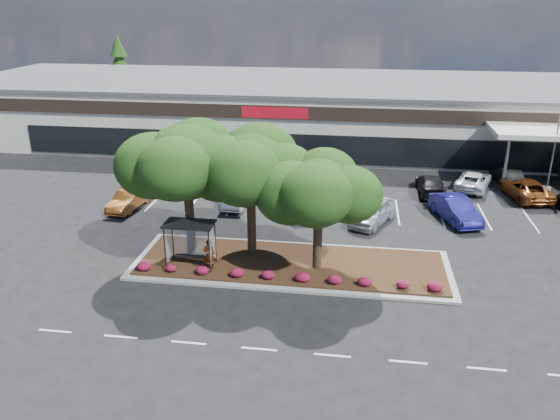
# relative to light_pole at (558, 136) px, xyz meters

# --- Properties ---
(ground) EXTENTS (160.00, 160.00, 0.00)m
(ground) POSITION_rel_light_pole_xyz_m (-16.52, -19.69, -4.50)
(ground) COLOR black
(ground) RESTS_ON ground
(retail_store) EXTENTS (80.40, 25.20, 6.25)m
(retail_store) POSITION_rel_light_pole_xyz_m (-16.45, 14.22, -1.34)
(retail_store) COLOR beige
(retail_store) RESTS_ON ground
(landscape_island) EXTENTS (18.00, 6.00, 0.26)m
(landscape_island) POSITION_rel_light_pole_xyz_m (-18.52, -15.69, -4.37)
(landscape_island) COLOR #979792
(landscape_island) RESTS_ON ground
(lane_markings) EXTENTS (33.12, 20.06, 0.01)m
(lane_markings) POSITION_rel_light_pole_xyz_m (-16.66, -9.27, -4.49)
(lane_markings) COLOR silver
(lane_markings) RESTS_ON ground
(shrub_row) EXTENTS (17.00, 0.80, 0.50)m
(shrub_row) POSITION_rel_light_pole_xyz_m (-18.52, -17.79, -3.99)
(shrub_row) COLOR maroon
(shrub_row) RESTS_ON landscape_island
(bus_shelter) EXTENTS (2.75, 1.55, 2.59)m
(bus_shelter) POSITION_rel_light_pole_xyz_m (-24.02, -16.74, -2.19)
(bus_shelter) COLOR black
(bus_shelter) RESTS_ON landscape_island
(island_tree_west) EXTENTS (7.20, 7.20, 7.89)m
(island_tree_west) POSITION_rel_light_pole_xyz_m (-24.52, -15.19, -0.29)
(island_tree_west) COLOR #16370E
(island_tree_west) RESTS_ON landscape_island
(island_tree_mid) EXTENTS (6.60, 6.60, 7.32)m
(island_tree_mid) POSITION_rel_light_pole_xyz_m (-21.02, -14.49, -0.58)
(island_tree_mid) COLOR #16370E
(island_tree_mid) RESTS_ON landscape_island
(island_tree_east) EXTENTS (5.80, 5.80, 6.50)m
(island_tree_east) POSITION_rel_light_pole_xyz_m (-17.02, -15.99, -0.99)
(island_tree_east) COLOR #16370E
(island_tree_east) RESTS_ON landscape_island
(conifer_north_west) EXTENTS (4.40, 4.40, 10.00)m
(conifer_north_west) POSITION_rel_light_pole_xyz_m (-46.52, 26.31, 0.50)
(conifer_north_west) COLOR #16370E
(conifer_north_west) RESTS_ON ground
(person_waiting) EXTENTS (0.75, 0.64, 1.75)m
(person_waiting) POSITION_rel_light_pole_xyz_m (-22.93, -17.09, -3.36)
(person_waiting) COLOR #594C47
(person_waiting) RESTS_ON landscape_island
(light_pole) EXTENTS (1.43, 0.55, 10.13)m
(light_pole) POSITION_rel_light_pole_xyz_m (0.00, 0.00, 0.00)
(light_pole) COLOR #979792
(light_pole) RESTS_ON ground
(car_0) EXTENTS (2.00, 4.53, 1.45)m
(car_0) POSITION_rel_light_pole_xyz_m (-31.30, -8.29, -3.77)
(car_0) COLOR brown
(car_0) RESTS_ON ground
(car_1) EXTENTS (1.70, 4.70, 1.54)m
(car_1) POSITION_rel_light_pole_xyz_m (-23.76, -6.35, -3.73)
(car_1) COLOR silver
(car_1) RESTS_ON ground
(car_2) EXTENTS (3.10, 4.49, 1.42)m
(car_2) POSITION_rel_light_pole_xyz_m (-20.16, -5.90, -3.79)
(car_2) COLOR #643608
(car_2) RESTS_ON ground
(car_3) EXTENTS (3.65, 5.25, 1.64)m
(car_3) POSITION_rel_light_pole_xyz_m (-19.23, -7.18, -3.68)
(car_3) COLOR silver
(car_3) RESTS_ON ground
(car_5) EXTENTS (3.64, 5.04, 1.59)m
(car_5) POSITION_rel_light_pole_xyz_m (-13.87, -8.49, -3.70)
(car_5) COLOR #AAAEB6
(car_5) RESTS_ON ground
(car_6) EXTENTS (3.26, 5.27, 1.64)m
(car_6) POSITION_rel_light_pole_xyz_m (-8.23, -7.22, -3.68)
(car_6) COLOR navy
(car_6) RESTS_ON ground
(car_9) EXTENTS (2.44, 4.44, 1.43)m
(car_9) POSITION_rel_light_pole_xyz_m (-26.92, -1.13, -3.78)
(car_9) COLOR #AFB6BD
(car_9) RESTS_ON ground
(car_11) EXTENTS (3.57, 6.41, 1.70)m
(car_11) POSITION_rel_light_pole_xyz_m (-18.25, -1.17, -3.65)
(car_11) COLOR navy
(car_11) RESTS_ON ground
(car_12) EXTENTS (2.94, 4.51, 1.41)m
(car_12) POSITION_rel_light_pole_xyz_m (-19.84, -0.21, -3.79)
(car_12) COLOR black
(car_12) RESTS_ON ground
(car_13) EXTENTS (2.09, 5.05, 1.46)m
(car_13) POSITION_rel_light_pole_xyz_m (-9.29, -1.84, -3.77)
(car_13) COLOR black
(car_13) RESTS_ON ground
(car_14) EXTENTS (3.86, 5.50, 1.40)m
(car_14) POSITION_rel_light_pole_xyz_m (-5.78, -0.19, -3.80)
(car_14) COLOR silver
(car_14) RESTS_ON ground
(car_15) EXTENTS (3.41, 5.77, 1.51)m
(car_15) POSITION_rel_light_pole_xyz_m (-2.27, -1.81, -3.74)
(car_15) COLOR brown
(car_15) RESTS_ON ground
(car_16) EXTENTS (1.96, 4.52, 1.44)m
(car_16) POSITION_rel_light_pole_xyz_m (-2.87, 1.39, -3.77)
(car_16) COLOR black
(car_16) RESTS_ON ground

